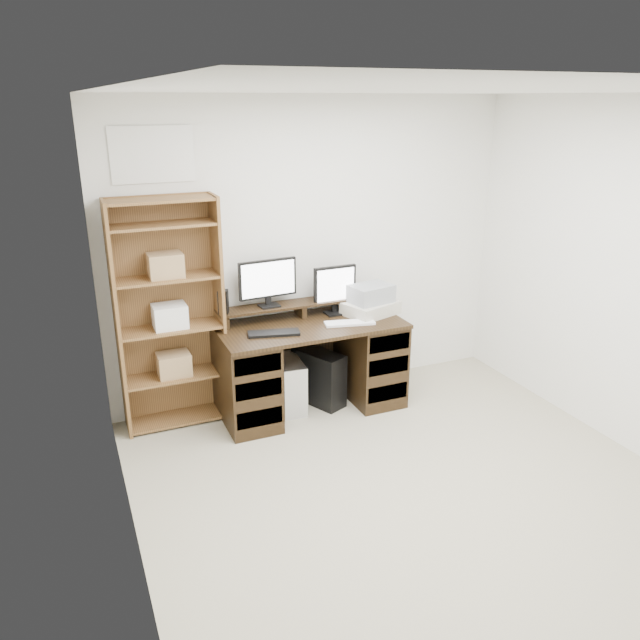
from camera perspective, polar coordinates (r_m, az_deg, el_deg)
room at (r=3.57m, az=11.59°, el=-0.67°), size 3.54×4.04×2.54m
desk at (r=5.16m, az=-0.92°, el=-4.09°), size 1.50×0.70×0.75m
riser_shelf at (r=5.17m, az=-1.82°, el=1.37°), size 1.40×0.22×0.12m
monitor_wide at (r=5.02m, az=-4.80°, el=3.62°), size 0.49×0.13×0.39m
monitor_small at (r=5.20m, az=1.37°, el=2.95°), size 0.37×0.14×0.41m
speaker at (r=4.93m, az=-8.84°, el=1.68°), size 0.10×0.10×0.19m
keyboard_black at (r=4.80m, az=-4.25°, el=-1.21°), size 0.42×0.22×0.02m
keyboard_white at (r=5.01m, az=2.73°, el=-0.27°), size 0.42×0.20×0.02m
mouse at (r=5.13m, az=4.89°, el=0.28°), size 0.10×0.07×0.04m
printer at (r=5.25m, az=4.64°, el=1.11°), size 0.50×0.44×0.11m
basket at (r=5.21m, az=4.68°, el=2.43°), size 0.38×0.31×0.15m
tower_silver at (r=5.22m, az=-2.83°, el=-5.88°), size 0.23×0.45×0.44m
tower_black at (r=5.30m, az=-0.11°, el=-5.26°), size 0.37×0.50×0.46m
bookshelf at (r=4.89m, az=-13.64°, el=0.64°), size 0.80×0.30×1.80m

